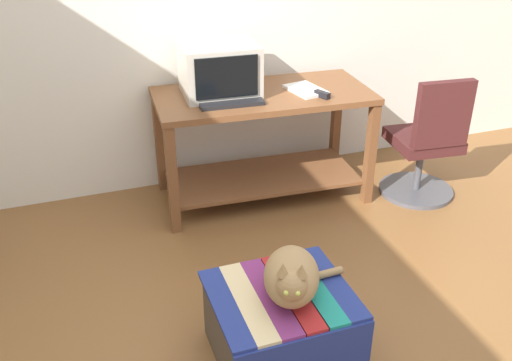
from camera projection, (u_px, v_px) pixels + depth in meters
desk at (263, 127)px, 3.84m from camera, size 1.45×0.75×0.76m
tv_monitor at (219, 70)px, 3.63m from camera, size 0.50×0.43×0.33m
keyboard at (231, 103)px, 3.53m from camera, size 0.41×0.17×0.02m
book at (306, 90)px, 3.74m from camera, size 0.23×0.31×0.02m
ottoman_with_blanket at (280, 324)px, 2.65m from camera, size 0.63×0.57×0.36m
cat at (292, 277)px, 2.49m from camera, size 0.47×0.44×0.27m
office_chair at (427, 146)px, 3.89m from camera, size 0.52×0.52×0.89m
stapler at (322, 95)px, 3.63m from camera, size 0.07×0.12×0.04m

